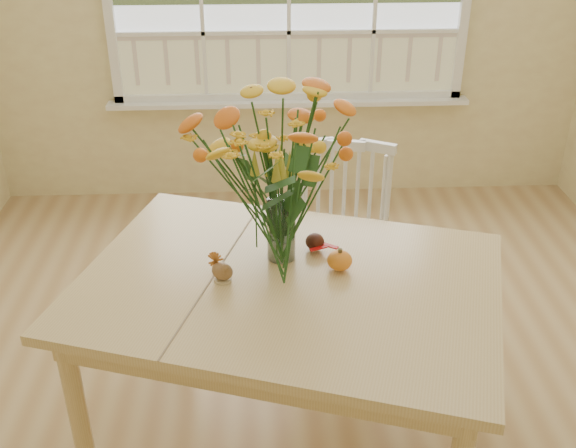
{
  "coord_description": "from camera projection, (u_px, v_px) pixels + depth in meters",
  "views": [
    {
      "loc": [
        -0.21,
        -2.17,
        2.16
      ],
      "look_at": [
        -0.12,
        -0.11,
        1.02
      ],
      "focal_mm": 42.0,
      "sensor_mm": 36.0,
      "label": 1
    }
  ],
  "objects": [
    {
      "name": "dark_gourd",
      "position": [
        315.0,
        242.0,
        2.61
      ],
      "size": [
        0.13,
        0.09,
        0.07
      ],
      "color": "#38160F",
      "rests_on": "dining_table"
    },
    {
      "name": "flower_vase",
      "position": [
        281.0,
        171.0,
        2.41
      ],
      "size": [
        0.51,
        0.51,
        0.6
      ],
      "color": "white",
      "rests_on": "dining_table"
    },
    {
      "name": "dining_table",
      "position": [
        288.0,
        300.0,
        2.49
      ],
      "size": [
        1.75,
        1.47,
        0.8
      ],
      "rotation": [
        0.0,
        0.0,
        -0.31
      ],
      "color": "tan",
      "rests_on": "floor"
    },
    {
      "name": "floor",
      "position": [
        313.0,
        417.0,
        2.95
      ],
      "size": [
        4.0,
        4.5,
        0.01
      ],
      "primitive_type": "cube",
      "color": "#AC8453",
      "rests_on": "ground"
    },
    {
      "name": "windsor_chair",
      "position": [
        341.0,
        237.0,
        3.23
      ],
      "size": [
        0.52,
        0.51,
        0.98
      ],
      "rotation": [
        0.0,
        0.0,
        -0.18
      ],
      "color": "white",
      "rests_on": "floor"
    },
    {
      "name": "pumpkin",
      "position": [
        340.0,
        261.0,
        2.49
      ],
      "size": [
        0.09,
        0.09,
        0.07
      ],
      "primitive_type": "ellipsoid",
      "color": "orange",
      "rests_on": "dining_table"
    },
    {
      "name": "turkey_figurine",
      "position": [
        222.0,
        271.0,
        2.42
      ],
      "size": [
        0.1,
        0.09,
        0.1
      ],
      "rotation": [
        0.0,
        0.0,
        -0.47
      ],
      "color": "#CCB78C",
      "rests_on": "dining_table"
    }
  ]
}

